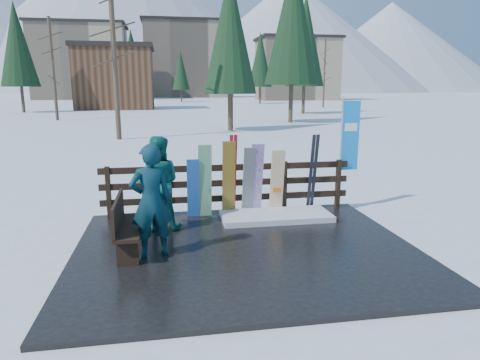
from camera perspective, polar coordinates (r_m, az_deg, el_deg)
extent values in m
plane|color=white|center=(7.72, 0.84, -9.58)|extent=(700.00, 700.00, 0.00)
cube|color=black|center=(7.71, 0.84, -9.30)|extent=(6.00, 5.00, 0.08)
cube|color=black|center=(9.60, -17.12, -1.67)|extent=(0.10, 0.10, 1.15)
cube|color=black|center=(9.51, -9.33, -1.41)|extent=(0.10, 0.10, 1.15)
cube|color=black|center=(9.60, -1.56, -1.12)|extent=(0.10, 0.10, 1.15)
cube|color=black|center=(9.87, 5.94, -0.82)|extent=(0.10, 0.10, 1.15)
cube|color=black|center=(10.29, 12.93, -0.53)|extent=(0.10, 0.10, 1.15)
cube|color=black|center=(9.66, -1.55, -2.42)|extent=(5.60, 0.05, 0.14)
cube|color=black|center=(9.57, -1.56, -0.39)|extent=(5.60, 0.05, 0.14)
cube|color=black|center=(9.50, -1.57, 1.67)|extent=(5.60, 0.05, 0.14)
cube|color=white|center=(9.35, 4.80, -4.80)|extent=(2.36, 1.00, 0.12)
cube|color=black|center=(7.61, -14.49, -6.08)|extent=(0.40, 1.50, 0.06)
cube|color=black|center=(7.12, -14.77, -9.31)|extent=(0.34, 0.06, 0.45)
cube|color=black|center=(8.24, -14.08, -6.28)|extent=(0.34, 0.06, 0.45)
cube|color=black|center=(7.55, -15.96, -4.17)|extent=(0.05, 1.50, 0.50)
cube|color=blue|center=(9.29, -6.28, -1.12)|extent=(0.26, 0.25, 1.31)
cube|color=silver|center=(9.28, -4.69, -0.15)|extent=(0.29, 0.26, 1.62)
cube|color=yellow|center=(9.33, -1.52, 0.15)|extent=(0.28, 0.22, 1.68)
cube|color=white|center=(9.44, 2.21, 0.09)|extent=(0.27, 0.36, 1.61)
cube|color=black|center=(9.41, 1.14, -0.17)|extent=(0.26, 0.36, 1.54)
cube|color=white|center=(9.56, 4.96, -0.26)|extent=(0.30, 0.25, 1.46)
cube|color=#B2152A|center=(9.39, -1.27, 0.65)|extent=(0.07, 0.36, 1.81)
cube|color=#B2152A|center=(9.40, -0.73, 0.67)|extent=(0.07, 0.36, 1.81)
cube|color=black|center=(9.83, 9.42, 0.92)|extent=(0.08, 0.32, 1.78)
cube|color=black|center=(9.86, 9.91, 0.93)|extent=(0.08, 0.32, 1.78)
cylinder|color=silver|center=(10.22, 13.26, 3.51)|extent=(0.04, 0.04, 2.60)
cube|color=#0D86E7|center=(10.26, 14.50, 5.73)|extent=(0.42, 0.02, 1.60)
imported|color=#0E4746|center=(7.21, -11.77, -2.79)|extent=(0.79, 0.62, 1.91)
imported|color=#116157|center=(8.59, -10.91, -0.44)|extent=(0.99, 0.81, 1.88)
cube|color=tan|center=(119.02, -20.39, 14.41)|extent=(22.00, 14.00, 18.00)
cube|color=black|center=(119.86, -20.74, 18.84)|extent=(23.10, 14.70, 0.60)
cube|color=gray|center=(137.49, -6.92, 15.49)|extent=(26.00, 16.00, 22.00)
cube|color=black|center=(138.62, -7.04, 20.16)|extent=(27.30, 16.80, 0.60)
cube|color=tan|center=(106.83, 7.56, 14.30)|extent=(18.00, 12.00, 14.00)
cube|color=black|center=(107.36, 7.67, 18.20)|extent=(18.90, 12.60, 0.60)
cube|color=brown|center=(62.42, -16.29, 12.76)|extent=(10.00, 8.00, 8.00)
cube|color=black|center=(62.64, -16.53, 16.68)|extent=(10.50, 8.40, 0.60)
cylinder|color=#382B1E|center=(25.33, -16.55, 17.73)|extent=(0.28, 0.28, 11.05)
cone|color=black|center=(29.44, -1.32, 16.27)|extent=(3.57, 3.57, 9.92)
cone|color=black|center=(36.70, 6.97, 17.43)|extent=(4.51, 4.51, 12.54)
cylinder|color=#382B1E|center=(42.21, -23.66, 13.35)|extent=(0.28, 0.28, 8.89)
cone|color=black|center=(49.59, 8.61, 15.77)|extent=(4.38, 4.38, 12.16)
cone|color=black|center=(57.61, -27.42, 13.99)|extent=(4.32, 4.32, 12.00)
cylinder|color=#382B1E|center=(66.32, 11.18, 13.74)|extent=(0.28, 0.28, 9.85)
cone|color=black|center=(67.26, -14.14, 13.97)|extent=(3.87, 3.87, 10.75)
cone|color=black|center=(80.99, 2.71, 14.47)|extent=(4.40, 4.40, 12.21)
cone|color=black|center=(92.13, -7.88, 13.37)|extent=(3.56, 3.56, 9.88)
cone|color=white|center=(352.89, -15.31, 21.10)|extent=(260.00, 260.00, 120.00)
cone|color=white|center=(332.02, 6.64, 18.53)|extent=(200.00, 200.00, 80.00)
cone|color=white|center=(384.07, 19.28, 16.33)|extent=(180.00, 180.00, 70.00)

